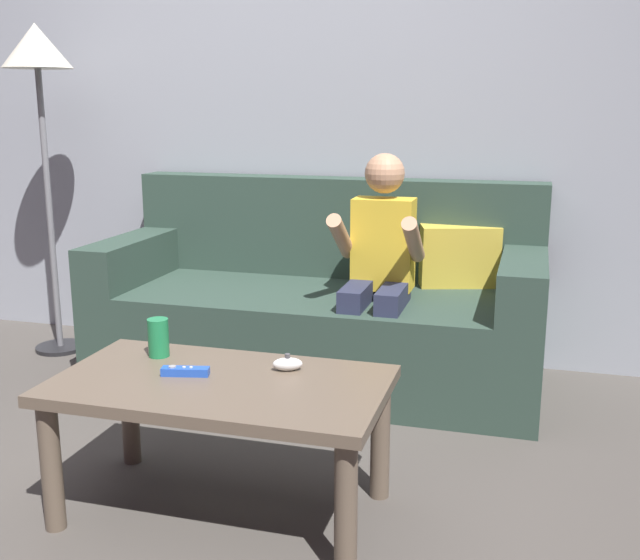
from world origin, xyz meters
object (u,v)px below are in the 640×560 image
at_px(nunchuk_white, 288,364).
at_px(floor_lamp, 38,71).
at_px(soda_can, 159,338).
at_px(game_remote_blue_near_edge, 185,371).
at_px(couch, 322,310).
at_px(coffee_table, 221,401).
at_px(person_seated_on_couch, 379,264).

height_order(nunchuk_white, floor_lamp, floor_lamp).
distance_m(nunchuk_white, soda_can, 0.43).
xyz_separation_m(game_remote_blue_near_edge, floor_lamp, (-1.29, 1.20, 0.91)).
relative_size(couch, nunchuk_white, 19.21).
bearing_deg(game_remote_blue_near_edge, coffee_table, -3.38).
bearing_deg(nunchuk_white, coffee_table, -141.67).
bearing_deg(game_remote_blue_near_edge, soda_can, 138.56).
distance_m(coffee_table, floor_lamp, 2.10).
height_order(person_seated_on_couch, floor_lamp, floor_lamp).
distance_m(person_seated_on_couch, game_remote_blue_near_edge, 1.10).
bearing_deg(couch, nunchuk_white, -79.53).
relative_size(person_seated_on_couch, floor_lamp, 0.65).
bearing_deg(nunchuk_white, soda_can, 178.13).
bearing_deg(coffee_table, person_seated_on_couch, 76.19).
xyz_separation_m(couch, game_remote_blue_near_edge, (-0.08, -1.21, 0.13)).
bearing_deg(floor_lamp, coffee_table, -40.86).
distance_m(coffee_table, game_remote_blue_near_edge, 0.14).
distance_m(person_seated_on_couch, floor_lamp, 1.84).
relative_size(couch, floor_lamp, 1.23).
relative_size(person_seated_on_couch, nunchuk_white, 10.10).
xyz_separation_m(couch, person_seated_on_couch, (0.29, -0.19, 0.27)).
bearing_deg(person_seated_on_couch, coffee_table, -103.81).
xyz_separation_m(couch, floor_lamp, (-1.36, -0.01, 1.04)).
bearing_deg(coffee_table, soda_can, 151.85).
distance_m(soda_can, floor_lamp, 1.78).
bearing_deg(game_remote_blue_near_edge, couch, 86.46).
distance_m(nunchuk_white, floor_lamp, 2.11).
height_order(couch, floor_lamp, floor_lamp).
distance_m(coffee_table, nunchuk_white, 0.23).
bearing_deg(floor_lamp, game_remote_blue_near_edge, -43.10).
bearing_deg(game_remote_blue_near_edge, person_seated_on_couch, 70.31).
bearing_deg(game_remote_blue_near_edge, nunchuk_white, 23.90).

